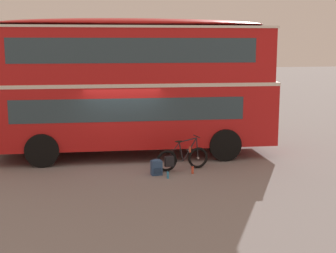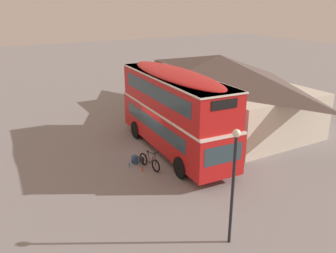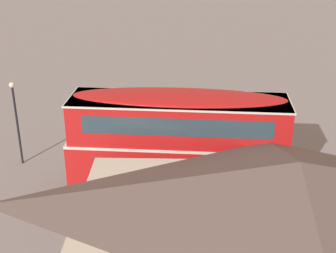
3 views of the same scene
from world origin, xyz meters
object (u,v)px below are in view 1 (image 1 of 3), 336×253
at_px(water_bottle_red_squeeze, 193,170).
at_px(water_bottle_blue_sports, 168,175).
at_px(double_decker_bus, 133,82).
at_px(touring_bicycle, 181,159).
at_px(backpack_on_ground, 156,167).

bearing_deg(water_bottle_red_squeeze, water_bottle_blue_sports, -157.61).
distance_m(double_decker_bus, water_bottle_red_squeeze, 4.02).
relative_size(double_decker_bus, water_bottle_blue_sports, 42.01).
bearing_deg(water_bottle_blue_sports, touring_bicycle, 53.81).
bearing_deg(water_bottle_blue_sports, double_decker_bus, 99.99).
distance_m(touring_bicycle, water_bottle_red_squeeze, 0.60).
bearing_deg(backpack_on_ground, touring_bicycle, 24.01).
bearing_deg(touring_bicycle, water_bottle_red_squeeze, -63.31).
bearing_deg(touring_bicycle, double_decker_bus, 116.81).
bearing_deg(water_bottle_blue_sports, water_bottle_red_squeeze, 22.39).
relative_size(backpack_on_ground, water_bottle_blue_sports, 2.09).
xyz_separation_m(double_decker_bus, touring_bicycle, (1.17, -2.31, -2.27)).
xyz_separation_m(touring_bicycle, water_bottle_red_squeeze, (0.24, -0.48, -0.25)).
relative_size(double_decker_bus, water_bottle_red_squeeze, 38.87).
height_order(double_decker_bus, water_bottle_red_squeeze, double_decker_bus).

